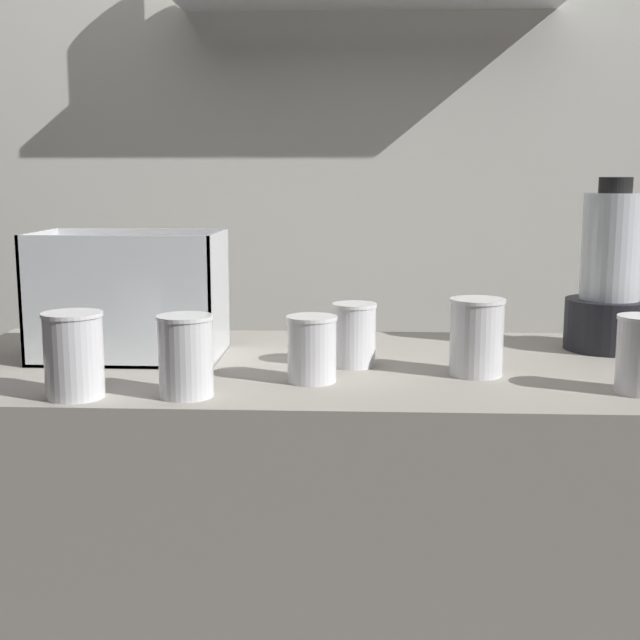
{
  "coord_description": "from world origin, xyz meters",
  "views": [
    {
      "loc": [
        0.07,
        -1.52,
        1.24
      ],
      "look_at": [
        0.0,
        0.0,
        0.98
      ],
      "focal_mm": 47.62,
      "sensor_mm": 36.0,
      "label": 1
    }
  ],
  "objects_px": {
    "juice_cup_carrot_middle": "(312,351)",
    "juice_cup_mango_far_right": "(476,342)",
    "blender_pitcher": "(610,284)",
    "juice_cup_mango_left": "(186,360)",
    "juice_cup_pomegranate_right": "(354,339)",
    "juice_cup_beet_far_left": "(74,360)",
    "carrot_display_bin": "(133,319)"
  },
  "relations": [
    {
      "from": "juice_cup_carrot_middle",
      "to": "juice_cup_pomegranate_right",
      "type": "xyz_separation_m",
      "value": [
        0.07,
        0.12,
        -0.0
      ]
    },
    {
      "from": "juice_cup_mango_left",
      "to": "juice_cup_carrot_middle",
      "type": "relative_size",
      "value": 1.15
    },
    {
      "from": "juice_cup_beet_far_left",
      "to": "blender_pitcher",
      "type": "bearing_deg",
      "value": 23.84
    },
    {
      "from": "juice_cup_beet_far_left",
      "to": "juice_cup_mango_far_right",
      "type": "distance_m",
      "value": 0.66
    },
    {
      "from": "blender_pitcher",
      "to": "juice_cup_pomegranate_right",
      "type": "bearing_deg",
      "value": -160.98
    },
    {
      "from": "juice_cup_beet_far_left",
      "to": "juice_cup_mango_left",
      "type": "xyz_separation_m",
      "value": [
        0.17,
        0.01,
        -0.0
      ]
    },
    {
      "from": "blender_pitcher",
      "to": "juice_cup_carrot_middle",
      "type": "bearing_deg",
      "value": -152.81
    },
    {
      "from": "carrot_display_bin",
      "to": "blender_pitcher",
      "type": "xyz_separation_m",
      "value": [
        0.91,
        0.11,
        0.06
      ]
    },
    {
      "from": "carrot_display_bin",
      "to": "juice_cup_pomegranate_right",
      "type": "relative_size",
      "value": 3.01
    },
    {
      "from": "carrot_display_bin",
      "to": "juice_cup_mango_far_right",
      "type": "bearing_deg",
      "value": -10.55
    },
    {
      "from": "juice_cup_pomegranate_right",
      "to": "juice_cup_mango_far_right",
      "type": "xyz_separation_m",
      "value": [
        0.21,
        -0.06,
        0.01
      ]
    },
    {
      "from": "juice_cup_carrot_middle",
      "to": "juice_cup_mango_far_right",
      "type": "height_order",
      "value": "juice_cup_mango_far_right"
    },
    {
      "from": "juice_cup_beet_far_left",
      "to": "juice_cup_mango_far_right",
      "type": "bearing_deg",
      "value": 15.65
    },
    {
      "from": "juice_cup_mango_left",
      "to": "carrot_display_bin",
      "type": "bearing_deg",
      "value": 119.28
    },
    {
      "from": "juice_cup_mango_far_right",
      "to": "juice_cup_mango_left",
      "type": "bearing_deg",
      "value": -160.62
    },
    {
      "from": "juice_cup_mango_left",
      "to": "juice_cup_pomegranate_right",
      "type": "height_order",
      "value": "juice_cup_mango_left"
    },
    {
      "from": "blender_pitcher",
      "to": "juice_cup_pomegranate_right",
      "type": "xyz_separation_m",
      "value": [
        -0.5,
        -0.17,
        -0.08
      ]
    },
    {
      "from": "carrot_display_bin",
      "to": "juice_cup_mango_left",
      "type": "distance_m",
      "value": 0.32
    },
    {
      "from": "blender_pitcher",
      "to": "juice_cup_carrot_middle",
      "type": "distance_m",
      "value": 0.64
    },
    {
      "from": "blender_pitcher",
      "to": "juice_cup_mango_far_right",
      "type": "distance_m",
      "value": 0.38
    },
    {
      "from": "juice_cup_beet_far_left",
      "to": "juice_cup_pomegranate_right",
      "type": "relative_size",
      "value": 1.17
    },
    {
      "from": "juice_cup_pomegranate_right",
      "to": "juice_cup_mango_far_right",
      "type": "bearing_deg",
      "value": -15.72
    },
    {
      "from": "juice_cup_mango_left",
      "to": "juice_cup_carrot_middle",
      "type": "height_order",
      "value": "juice_cup_mango_left"
    },
    {
      "from": "carrot_display_bin",
      "to": "juice_cup_mango_far_right",
      "type": "relative_size",
      "value": 2.59
    },
    {
      "from": "carrot_display_bin",
      "to": "juice_cup_carrot_middle",
      "type": "height_order",
      "value": "carrot_display_bin"
    },
    {
      "from": "juice_cup_pomegranate_right",
      "to": "carrot_display_bin",
      "type": "bearing_deg",
      "value": 172.13
    },
    {
      "from": "carrot_display_bin",
      "to": "juice_cup_mango_far_right",
      "type": "xyz_separation_m",
      "value": [
        0.63,
        -0.12,
        -0.01
      ]
    },
    {
      "from": "blender_pitcher",
      "to": "juice_cup_mango_left",
      "type": "xyz_separation_m",
      "value": [
        -0.76,
        -0.4,
        -0.07
      ]
    },
    {
      "from": "carrot_display_bin",
      "to": "juice_cup_carrot_middle",
      "type": "xyz_separation_m",
      "value": [
        0.35,
        -0.18,
        -0.02
      ]
    },
    {
      "from": "juice_cup_beet_far_left",
      "to": "juice_cup_carrot_middle",
      "type": "distance_m",
      "value": 0.38
    },
    {
      "from": "blender_pitcher",
      "to": "juice_cup_mango_far_right",
      "type": "xyz_separation_m",
      "value": [
        -0.29,
        -0.23,
        -0.07
      ]
    },
    {
      "from": "carrot_display_bin",
      "to": "juice_cup_beet_far_left",
      "type": "distance_m",
      "value": 0.3
    }
  ]
}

